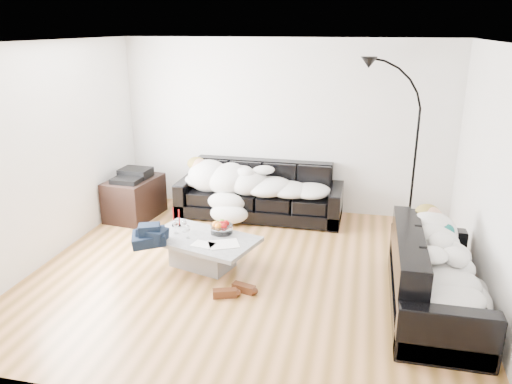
% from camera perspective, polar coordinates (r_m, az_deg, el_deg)
% --- Properties ---
extents(ground, '(5.00, 5.00, 0.00)m').
position_cam_1_polar(ground, '(5.94, -0.65, -9.17)').
color(ground, olive).
rests_on(ground, ground).
extents(wall_back, '(5.00, 0.02, 2.60)m').
position_cam_1_polar(wall_back, '(7.61, 3.28, 7.43)').
color(wall_back, silver).
rests_on(wall_back, ground).
extents(wall_left, '(0.02, 4.50, 2.60)m').
position_cam_1_polar(wall_left, '(6.50, -22.74, 4.08)').
color(wall_left, silver).
rests_on(wall_left, ground).
extents(wall_right, '(0.02, 4.50, 2.60)m').
position_cam_1_polar(wall_right, '(5.47, 25.71, 1.16)').
color(wall_right, silver).
rests_on(wall_right, ground).
extents(ceiling, '(5.00, 5.00, 0.00)m').
position_cam_1_polar(ceiling, '(5.26, -0.76, 16.78)').
color(ceiling, white).
rests_on(ceiling, ground).
extents(sofa_back, '(2.45, 0.85, 0.80)m').
position_cam_1_polar(sofa_back, '(7.47, 0.39, 0.11)').
color(sofa_back, black).
rests_on(sofa_back, ground).
extents(sofa_right, '(0.84, 1.97, 0.80)m').
position_cam_1_polar(sofa_right, '(5.38, 19.96, -8.74)').
color(sofa_right, black).
rests_on(sofa_right, ground).
extents(sleeper_back, '(2.07, 0.72, 0.41)m').
position_cam_1_polar(sleeper_back, '(7.35, 0.31, 1.66)').
color(sleeper_back, white).
rests_on(sleeper_back, sofa_back).
extents(sleeper_right, '(0.71, 1.69, 0.41)m').
position_cam_1_polar(sleeper_right, '(5.28, 20.23, -6.54)').
color(sleeper_right, white).
rests_on(sleeper_right, sofa_right).
extents(teal_cushion, '(0.42, 0.38, 0.20)m').
position_cam_1_polar(teal_cushion, '(5.79, 19.07, -3.16)').
color(teal_cushion, '#0C5751').
rests_on(teal_cushion, sofa_right).
extents(coffee_table, '(1.44, 1.08, 0.37)m').
position_cam_1_polar(coffee_table, '(6.04, -6.15, -6.79)').
color(coffee_table, '#939699').
rests_on(coffee_table, ground).
extents(fruit_bowl, '(0.30, 0.30, 0.17)m').
position_cam_1_polar(fruit_bowl, '(6.04, -3.97, -3.96)').
color(fruit_bowl, white).
rests_on(fruit_bowl, coffee_table).
extents(wine_glass_a, '(0.07, 0.07, 0.16)m').
position_cam_1_polar(wine_glass_a, '(6.12, -8.18, -3.85)').
color(wine_glass_a, white).
rests_on(wine_glass_a, coffee_table).
extents(wine_glass_b, '(0.09, 0.09, 0.17)m').
position_cam_1_polar(wine_glass_b, '(6.08, -9.13, -3.95)').
color(wine_glass_b, white).
rests_on(wine_glass_b, coffee_table).
extents(wine_glass_c, '(0.09, 0.09, 0.16)m').
position_cam_1_polar(wine_glass_c, '(5.94, -7.79, -4.54)').
color(wine_glass_c, white).
rests_on(wine_glass_c, coffee_table).
extents(candle_left, '(0.05, 0.05, 0.24)m').
position_cam_1_polar(candle_left, '(6.29, -9.43, -2.86)').
color(candle_left, maroon).
rests_on(candle_left, coffee_table).
extents(candle_right, '(0.05, 0.05, 0.22)m').
position_cam_1_polar(candle_right, '(6.28, -8.78, -2.97)').
color(candle_right, maroon).
rests_on(candle_right, coffee_table).
extents(newspaper_a, '(0.42, 0.38, 0.01)m').
position_cam_1_polar(newspaper_a, '(5.76, -3.72, -5.93)').
color(newspaper_a, silver).
rests_on(newspaper_a, coffee_table).
extents(newspaper_b, '(0.28, 0.22, 0.01)m').
position_cam_1_polar(newspaper_b, '(5.77, -6.03, -5.94)').
color(newspaper_b, silver).
rests_on(newspaper_b, coffee_table).
extents(navy_jacket, '(0.42, 0.36, 0.20)m').
position_cam_1_polar(navy_jacket, '(5.84, -12.01, -4.09)').
color(navy_jacket, black).
rests_on(navy_jacket, coffee_table).
extents(shoes, '(0.47, 0.37, 0.10)m').
position_cam_1_polar(shoes, '(5.47, -2.56, -11.18)').
color(shoes, '#472311').
rests_on(shoes, ground).
extents(av_cabinet, '(0.70, 0.94, 0.60)m').
position_cam_1_polar(av_cabinet, '(7.70, -13.72, -0.65)').
color(av_cabinet, black).
rests_on(av_cabinet, ground).
extents(stereo, '(0.46, 0.36, 0.13)m').
position_cam_1_polar(stereo, '(7.59, -13.92, 1.95)').
color(stereo, black).
rests_on(stereo, av_cabinet).
extents(floor_lamp, '(0.82, 0.58, 2.08)m').
position_cam_1_polar(floor_lamp, '(7.26, 17.74, 3.94)').
color(floor_lamp, black).
rests_on(floor_lamp, ground).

